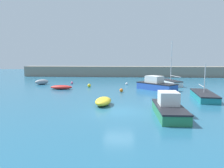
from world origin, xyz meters
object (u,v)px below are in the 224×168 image
Objects in this scene: sailboat_twin_hulled at (204,96)px; fishing_dinghy_green at (42,82)px; rowboat_white_midwater at (103,101)px; mooring_buoy_pink at (72,83)px; cabin_cruiser_white at (156,85)px; mooring_buoy_orange at (121,90)px; motorboat_with_cabin at (169,108)px; mooring_buoy_yellow at (89,86)px; open_tender_yellow at (61,87)px; mooring_buoy_white at (127,84)px; sailboat_tall_mast at (171,82)px.

sailboat_twin_hulled reaches higher than fishing_dinghy_green.
rowboat_white_midwater is 0.46× the size of sailboat_twin_hulled.
cabin_cruiser_white is at bearing -22.20° from mooring_buoy_pink.
mooring_buoy_pink is (-7.02, 15.66, -0.18)m from rowboat_white_midwater.
mooring_buoy_orange is (13.28, -6.76, -0.19)m from fishing_dinghy_green.
rowboat_white_midwater is 6.40m from motorboat_with_cabin.
sailboat_twin_hulled is 16.28m from mooring_buoy_yellow.
open_tender_yellow is 0.56× the size of motorboat_with_cabin.
rowboat_white_midwater is 12.00m from cabin_cruiser_white.
mooring_buoy_yellow is at bearing 139.62° from mooring_buoy_orange.
mooring_buoy_pink is (-9.17, 0.58, 0.01)m from mooring_buoy_white.
cabin_cruiser_white is (6.22, 10.26, 0.33)m from rowboat_white_midwater.
sailboat_tall_mast is 17.73× the size of mooring_buoy_white.
sailboat_twin_hulled reaches higher than open_tender_yellow.
cabin_cruiser_white is (13.26, 0.45, 0.43)m from open_tender_yellow.
mooring_buoy_white is 6.37m from mooring_buoy_yellow.
mooring_buoy_pink is at bearing -117.93° from sailboat_twin_hulled.
fishing_dinghy_green is 4.52× the size of mooring_buoy_yellow.
open_tender_yellow is (-7.03, 9.81, -0.10)m from rowboat_white_midwater.
cabin_cruiser_white is at bearing -49.73° from fishing_dinghy_green.
rowboat_white_midwater is at bearing -65.86° from mooring_buoy_pink.
mooring_buoy_yellow is at bearing -53.06° from fishing_dinghy_green.
motorboat_with_cabin is (-5.04, -7.07, 0.24)m from sailboat_twin_hulled.
fishing_dinghy_green is at bearing -167.79° from mooring_buoy_pink.
rowboat_white_midwater is 1.22× the size of fishing_dinghy_green.
mooring_buoy_pink is (-13.24, 5.40, -0.51)m from cabin_cruiser_white.
rowboat_white_midwater is (-9.15, -15.09, -0.10)m from sailboat_tall_mast.
fishing_dinghy_green is at bearing -109.76° from sailboat_twin_hulled.
open_tender_yellow is at bearing -136.95° from motorboat_with_cabin.
sailboat_tall_mast is at bearing 16.52° from open_tender_yellow.
cabin_cruiser_white reaches higher than mooring_buoy_pink.
motorboat_with_cabin reaches higher than mooring_buoy_yellow.
sailboat_tall_mast is 10.53m from mooring_buoy_orange.
rowboat_white_midwater is 11.19m from sailboat_twin_hulled.
mooring_buoy_orange is at bearing -108.18° from sailboat_twin_hulled.
sailboat_tall_mast is at bearing -166.91° from sailboat_twin_hulled.
mooring_buoy_orange reaches higher than mooring_buoy_pink.
cabin_cruiser_white is at bearing 0.37° from open_tender_yellow.
mooring_buoy_white is 7.24m from mooring_buoy_orange.
cabin_cruiser_white is 11.70× the size of mooring_buoy_orange.
mooring_buoy_orange is at bearing -160.96° from motorboat_with_cabin.
motorboat_with_cabin is 11.86m from mooring_buoy_orange.
mooring_buoy_yellow is (3.55, -3.57, 0.06)m from mooring_buoy_pink.
sailboat_tall_mast reaches higher than rowboat_white_midwater.
cabin_cruiser_white reaches higher than mooring_buoy_yellow.
mooring_buoy_white is 0.75× the size of mooring_buoy_yellow.
fishing_dinghy_green is at bearing -149.42° from cabin_cruiser_white.
sailboat_tall_mast reaches higher than mooring_buoy_orange.
fishing_dinghy_green is 4.88m from mooring_buoy_pink.
mooring_buoy_orange is at bearing -109.02° from cabin_cruiser_white.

